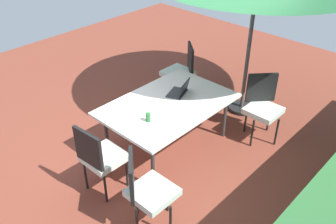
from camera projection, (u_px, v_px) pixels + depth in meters
name	position (u px, v px, depth m)	size (l,w,h in m)	color
ground_plane	(168.00, 146.00, 5.47)	(10.00, 10.00, 0.02)	brown
dining_table	(168.00, 106.00, 5.09)	(1.80, 1.20, 0.73)	silver
chair_east	(100.00, 156.00, 4.40)	(0.47, 0.46, 0.98)	silver
chair_southwest	(182.00, 70.00, 6.32)	(0.59, 0.58, 0.98)	silver
chair_northeast	(146.00, 189.00, 3.95)	(0.59, 0.59, 0.98)	silver
chair_northwest	(263.00, 105.00, 5.37)	(0.59, 0.59, 0.98)	silver
laptop	(179.00, 91.00, 5.24)	(0.38, 0.34, 0.21)	#2D2D33
cup	(148.00, 117.00, 4.66)	(0.06, 0.06, 0.12)	#286B33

